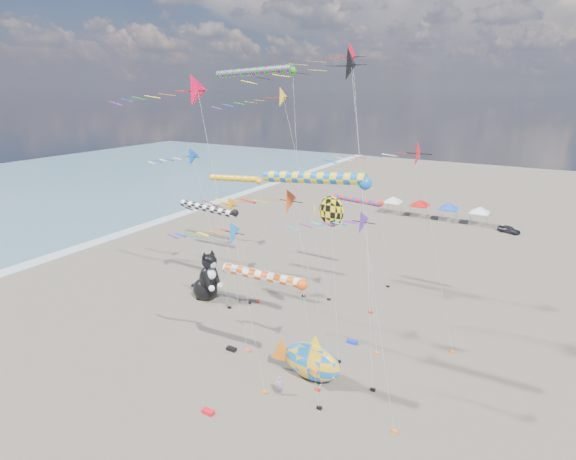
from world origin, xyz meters
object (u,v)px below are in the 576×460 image
(fish_inflatable, at_px, (312,361))
(parked_car, at_px, (509,229))
(person_adult, at_px, (280,386))
(child_blue, at_px, (288,353))
(cat_inflatable, at_px, (207,274))
(child_green, at_px, (316,369))

(fish_inflatable, distance_m, parked_car, 51.23)
(person_adult, distance_m, child_blue, 4.92)
(cat_inflatable, bearing_deg, person_adult, -17.53)
(fish_inflatable, height_order, parked_car, fish_inflatable)
(child_blue, bearing_deg, person_adult, -126.90)
(cat_inflatable, height_order, child_blue, cat_inflatable)
(cat_inflatable, relative_size, child_blue, 5.73)
(child_blue, bearing_deg, child_green, -76.91)
(fish_inflatable, bearing_deg, person_adult, -112.92)
(fish_inflatable, bearing_deg, cat_inflatable, 156.59)
(cat_inflatable, distance_m, person_adult, 18.47)
(cat_inflatable, distance_m, child_green, 18.01)
(person_adult, bearing_deg, child_blue, 79.77)
(parked_car, bearing_deg, child_blue, -174.26)
(parked_car, bearing_deg, cat_inflatable, 169.21)
(person_adult, xyz_separation_m, child_blue, (-1.90, 4.53, -0.27))
(person_adult, xyz_separation_m, child_green, (1.28, 3.55, -0.22))
(child_green, relative_size, child_blue, 1.11)
(child_green, xyz_separation_m, parked_car, (10.09, 49.56, 0.02))
(parked_car, bearing_deg, fish_inflatable, -170.40)
(person_adult, height_order, child_blue, person_adult)
(cat_inflatable, bearing_deg, fish_inflatable, -7.64)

